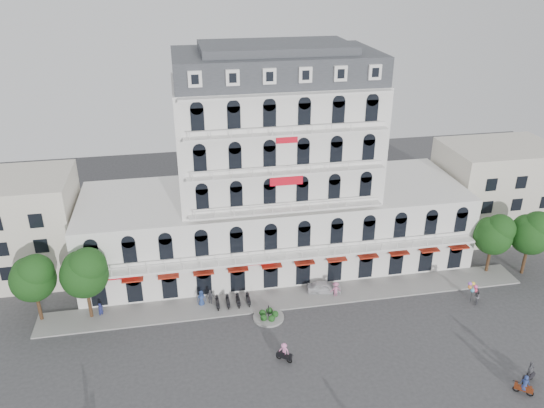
{
  "coord_description": "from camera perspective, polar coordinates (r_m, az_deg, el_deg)",
  "views": [
    {
      "loc": [
        -10.88,
        -37.91,
        34.01
      ],
      "look_at": [
        -1.88,
        10.0,
        11.14
      ],
      "focal_mm": 35.0,
      "sensor_mm": 36.0,
      "label": 1
    }
  ],
  "objects": [
    {
      "name": "ground",
      "position": [
        52.08,
        4.23,
        -15.72
      ],
      "size": [
        120.0,
        120.0,
        0.0
      ],
      "primitive_type": "plane",
      "color": "#38383A",
      "rests_on": "ground"
    },
    {
      "name": "sidewalk",
      "position": [
        58.91,
        2.01,
        -10.05
      ],
      "size": [
        53.0,
        4.0,
        0.16
      ],
      "primitive_type": "cube",
      "color": "gray",
      "rests_on": "ground"
    },
    {
      "name": "main_building",
      "position": [
        61.83,
        0.35,
        2.24
      ],
      "size": [
        45.0,
        15.0,
        25.8
      ],
      "color": "silver",
      "rests_on": "ground"
    },
    {
      "name": "flank_building_west",
      "position": [
        67.11,
        -26.08,
        -2.29
      ],
      "size": [
        14.0,
        10.0,
        12.0
      ],
      "primitive_type": "cube",
      "color": "beige",
      "rests_on": "ground"
    },
    {
      "name": "flank_building_east",
      "position": [
        76.22,
        22.77,
        1.52
      ],
      "size": [
        14.0,
        10.0,
        12.0
      ],
      "primitive_type": "cube",
      "color": "beige",
      "rests_on": "ground"
    },
    {
      "name": "traffic_island",
      "position": [
        55.94,
        -0.38,
        -11.98
      ],
      "size": [
        3.2,
        3.2,
        1.6
      ],
      "color": "gray",
      "rests_on": "ground"
    },
    {
      "name": "parked_scooter_row",
      "position": [
        57.96,
        -4.2,
        -10.88
      ],
      "size": [
        4.4,
        1.8,
        1.1
      ],
      "primitive_type": null,
      "color": "black",
      "rests_on": "ground"
    },
    {
      "name": "tree_west_outer",
      "position": [
        57.81,
        -24.34,
        -7.09
      ],
      "size": [
        4.5,
        4.48,
        7.76
      ],
      "color": "#382314",
      "rests_on": "ground"
    },
    {
      "name": "tree_west_inner",
      "position": [
        56.12,
        -19.54,
        -6.81
      ],
      "size": [
        4.76,
        4.76,
        8.25
      ],
      "color": "#382314",
      "rests_on": "ground"
    },
    {
      "name": "tree_east_inner",
      "position": [
        65.9,
        22.79,
        -2.91
      ],
      "size": [
        4.4,
        4.37,
        7.57
      ],
      "color": "#382314",
      "rests_on": "ground"
    },
    {
      "name": "tree_east_outer",
      "position": [
        67.26,
        26.15,
        -2.68
      ],
      "size": [
        4.65,
        4.65,
        8.05
      ],
      "color": "#382314",
      "rests_on": "ground"
    },
    {
      "name": "parked_car",
      "position": [
        59.83,
        5.64,
        -8.89
      ],
      "size": [
        4.06,
        2.21,
        1.31
      ],
      "primitive_type": "imported",
      "rotation": [
        0.0,
        0.0,
        1.39
      ],
      "color": "silver",
      "rests_on": "ground"
    },
    {
      "name": "rider_east",
      "position": [
        52.2,
        25.53,
        -17.18
      ],
      "size": [
        1.4,
        1.21,
        1.96
      ],
      "rotation": [
        0.0,
        0.0,
        2.47
      ],
      "color": "maroon",
      "rests_on": "ground"
    },
    {
      "name": "rider_northeast",
      "position": [
        53.42,
        25.99,
        -15.94
      ],
      "size": [
        1.6,
        0.93,
        2.26
      ],
      "rotation": [
        0.0,
        0.0,
        3.56
      ],
      "color": "#242228",
      "rests_on": "ground"
    },
    {
      "name": "rider_center",
      "position": [
        50.51,
        1.3,
        -15.62
      ],
      "size": [
        1.39,
        1.22,
        2.01
      ],
      "rotation": [
        0.0,
        0.0,
        5.59
      ],
      "color": "black",
      "rests_on": "ground"
    },
    {
      "name": "pedestrian_left",
      "position": [
        57.83,
        -7.61,
        -10.03
      ],
      "size": [
        0.97,
        0.7,
        1.85
      ],
      "primitive_type": "imported",
      "rotation": [
        0.0,
        0.0,
        0.13
      ],
      "color": "navy",
      "rests_on": "ground"
    },
    {
      "name": "pedestrian_mid",
      "position": [
        57.86,
        -6.63,
        -9.95
      ],
      "size": [
        1.15,
        0.97,
        1.84
      ],
      "primitive_type": "imported",
      "rotation": [
        0.0,
        0.0,
        2.56
      ],
      "color": "#4E4E55",
      "rests_on": "ground"
    },
    {
      "name": "pedestrian_right",
      "position": [
        59.08,
        6.85,
        -9.13
      ],
      "size": [
        1.23,
        0.74,
        1.86
      ],
      "primitive_type": "imported",
      "rotation": [
        0.0,
        0.0,
        3.18
      ],
      "color": "#BC638B",
      "rests_on": "ground"
    },
    {
      "name": "pedestrian_far",
      "position": [
        58.59,
        -17.93,
        -10.8
      ],
      "size": [
        0.71,
        0.68,
        1.63
      ],
      "primitive_type": "imported",
      "rotation": [
        0.0,
        0.0,
        0.67
      ],
      "color": "navy",
      "rests_on": "ground"
    },
    {
      "name": "balloon_vendor",
      "position": [
        61.44,
        21.01,
        -9.0
      ],
      "size": [
        1.51,
        1.4,
        2.45
      ],
      "color": "#55565D",
      "rests_on": "ground"
    }
  ]
}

